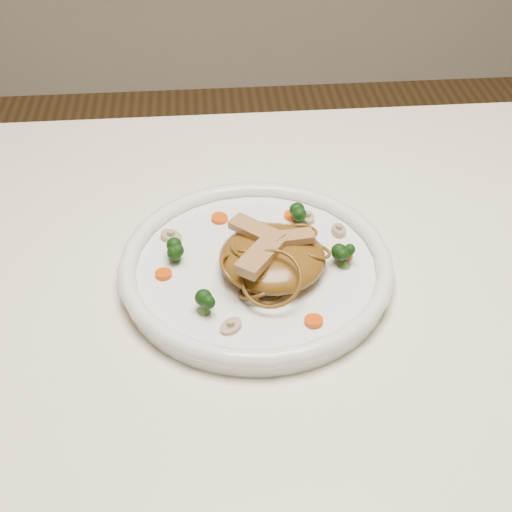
{
  "coord_description": "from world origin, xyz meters",
  "views": [
    {
      "loc": [
        -0.12,
        -0.56,
        1.27
      ],
      "look_at": [
        -0.07,
        0.02,
        0.78
      ],
      "focal_mm": 49.24,
      "sensor_mm": 36.0,
      "label": 1
    }
  ],
  "objects": [
    {
      "name": "table",
      "position": [
        0.0,
        0.0,
        0.65
      ],
      "size": [
        1.2,
        0.8,
        0.75
      ],
      "color": "white",
      "rests_on": "ground"
    },
    {
      "name": "plate",
      "position": [
        -0.07,
        0.02,
        0.76
      ],
      "size": [
        0.35,
        0.35,
        0.02
      ],
      "primitive_type": "cylinder",
      "rotation": [
        0.0,
        0.0,
        -0.21
      ],
      "color": "white",
      "rests_on": "table"
    },
    {
      "name": "noodle_mound",
      "position": [
        -0.05,
        0.02,
        0.78
      ],
      "size": [
        0.13,
        0.13,
        0.04
      ],
      "primitive_type": "ellipsoid",
      "rotation": [
        0.0,
        0.0,
        -0.12
      ],
      "color": "brown",
      "rests_on": "plate"
    },
    {
      "name": "chicken_a",
      "position": [
        -0.03,
        0.02,
        0.8
      ],
      "size": [
        0.06,
        0.03,
        0.01
      ],
      "primitive_type": "cube",
      "rotation": [
        0.0,
        0.0,
        0.14
      ],
      "color": "tan",
      "rests_on": "noodle_mound"
    },
    {
      "name": "chicken_b",
      "position": [
        -0.07,
        0.04,
        0.8
      ],
      "size": [
        0.06,
        0.06,
        0.01
      ],
      "primitive_type": "cube",
      "rotation": [
        0.0,
        0.0,
        2.35
      ],
      "color": "tan",
      "rests_on": "noodle_mound"
    },
    {
      "name": "chicken_c",
      "position": [
        -0.06,
        -0.0,
        0.8
      ],
      "size": [
        0.06,
        0.08,
        0.01
      ],
      "primitive_type": "cube",
      "rotation": [
        0.0,
        0.0,
        4.11
      ],
      "color": "tan",
      "rests_on": "noodle_mound"
    },
    {
      "name": "broccoli_0",
      "position": [
        -0.01,
        0.09,
        0.78
      ],
      "size": [
        0.03,
        0.03,
        0.03
      ],
      "primitive_type": null,
      "rotation": [
        0.0,
        0.0,
        -0.31
      ],
      "color": "#12330A",
      "rests_on": "plate"
    },
    {
      "name": "broccoli_1",
      "position": [
        -0.16,
        0.04,
        0.78
      ],
      "size": [
        0.03,
        0.03,
        0.03
      ],
      "primitive_type": null,
      "rotation": [
        0.0,
        0.0,
        -0.11
      ],
      "color": "#12330A",
      "rests_on": "plate"
    },
    {
      "name": "broccoli_2",
      "position": [
        -0.13,
        -0.04,
        0.78
      ],
      "size": [
        0.04,
        0.04,
        0.03
      ],
      "primitive_type": null,
      "rotation": [
        0.0,
        0.0,
        -0.28
      ],
      "color": "#12330A",
      "rests_on": "plate"
    },
    {
      "name": "broccoli_3",
      "position": [
        0.03,
        0.02,
        0.78
      ],
      "size": [
        0.02,
        0.02,
        0.03
      ],
      "primitive_type": null,
      "rotation": [
        0.0,
        0.0,
        -0.02
      ],
      "color": "#12330A",
      "rests_on": "plate"
    },
    {
      "name": "carrot_0",
      "position": [
        -0.02,
        0.11,
        0.77
      ],
      "size": [
        0.02,
        0.02,
        0.0
      ],
      "primitive_type": "cylinder",
      "rotation": [
        0.0,
        0.0,
        -0.11
      ],
      "color": "#E75308",
      "rests_on": "plate"
    },
    {
      "name": "carrot_1",
      "position": [
        -0.17,
        0.02,
        0.77
      ],
      "size": [
        0.02,
        0.02,
        0.0
      ],
      "primitive_type": "cylinder",
      "rotation": [
        0.0,
        0.0,
        -0.21
      ],
      "color": "#E75308",
      "rests_on": "plate"
    },
    {
      "name": "carrot_2",
      "position": [
        0.03,
        0.03,
        0.77
      ],
      "size": [
        0.02,
        0.02,
        0.0
      ],
      "primitive_type": "cylinder",
      "rotation": [
        0.0,
        0.0,
        0.38
      ],
      "color": "#E75308",
      "rests_on": "plate"
    },
    {
      "name": "carrot_3",
      "position": [
        -0.1,
        0.11,
        0.77
      ],
      "size": [
        0.03,
        0.03,
        0.0
      ],
      "primitive_type": "cylinder",
      "rotation": [
        0.0,
        0.0,
        0.35
      ],
      "color": "#E75308",
      "rests_on": "plate"
    },
    {
      "name": "carrot_4",
      "position": [
        -0.02,
        -0.07,
        0.77
      ],
      "size": [
        0.02,
        0.02,
        0.0
      ],
      "primitive_type": "cylinder",
      "rotation": [
        0.0,
        0.0,
        -0.33
      ],
      "color": "#E75308",
      "rests_on": "plate"
    },
    {
      "name": "mushroom_0",
      "position": [
        -0.1,
        -0.07,
        0.77
      ],
      "size": [
        0.03,
        0.03,
        0.01
      ],
      "primitive_type": "cylinder",
      "rotation": [
        0.0,
        0.0,
        0.58
      ],
      "color": "#C0AF90",
      "rests_on": "plate"
    },
    {
      "name": "mushroom_1",
      "position": [
        0.03,
        0.07,
        0.77
      ],
      "size": [
        0.02,
        0.02,
        0.01
      ],
      "primitive_type": "cylinder",
      "rotation": [
        0.0,
        0.0,
        1.62
      ],
      "color": "#C0AF90",
      "rests_on": "plate"
    },
    {
      "name": "mushroom_2",
      "position": [
        -0.16,
        0.08,
        0.77
      ],
      "size": [
        0.03,
        0.03,
        0.01
      ],
      "primitive_type": "cylinder",
      "rotation": [
        0.0,
        0.0,
        -0.31
      ],
      "color": "#C0AF90",
      "rests_on": "plate"
    },
    {
      "name": "mushroom_3",
      "position": [
        0.0,
        0.1,
        0.77
      ],
      "size": [
        0.02,
        0.02,
        0.01
      ],
      "primitive_type": "cylinder",
      "rotation": [
        0.0,
        0.0,
        1.71
      ],
      "color": "#C0AF90",
      "rests_on": "plate"
    }
  ]
}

